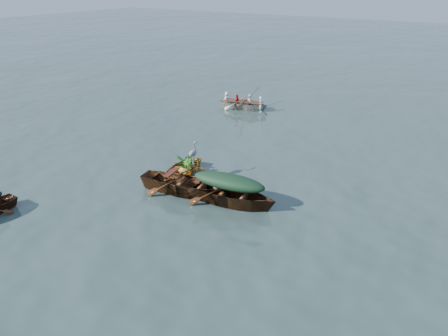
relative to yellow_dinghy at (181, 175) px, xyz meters
The scene contains 11 objects.
ground 1.45m from the yellow_dinghy, 56.63° to the right, with size 140.00×140.00×0.00m, color #384F4C.
yellow_dinghy is the anchor object (origin of this frame).
green_tarp_boat 2.93m from the yellow_dinghy, 17.52° to the right, with size 1.47×4.74×1.13m, color #462110.
open_wooden_boat 1.59m from the yellow_dinghy, 43.29° to the right, with size 1.54×4.94×1.19m, color brown.
rowed_boat 9.62m from the yellow_dinghy, 105.93° to the left, with size 1.21×4.03×0.95m, color beige.
green_tarp_cover 3.05m from the yellow_dinghy, 17.52° to the right, with size 0.81×2.61×0.52m, color #15341E.
thwart_benches 1.70m from the yellow_dinghy, 43.29° to the right, with size 0.92×2.47×0.04m, color #491B11, non-canonical shape.
heron 1.04m from the yellow_dinghy, 13.48° to the left, with size 0.28×0.40×0.92m, color #9A9DA3, non-canonical shape.
dinghy_weeds 0.91m from the yellow_dinghy, 95.51° to the left, with size 0.70×0.90×0.60m, color #1B5E18.
rowers 9.65m from the yellow_dinghy, 105.93° to the left, with size 1.09×2.82×0.76m, color white.
oars 9.63m from the yellow_dinghy, 105.93° to the left, with size 2.60×0.60×0.06m, color brown, non-canonical shape.
Camera 1 is at (9.09, -10.87, 7.22)m, focal length 35.00 mm.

